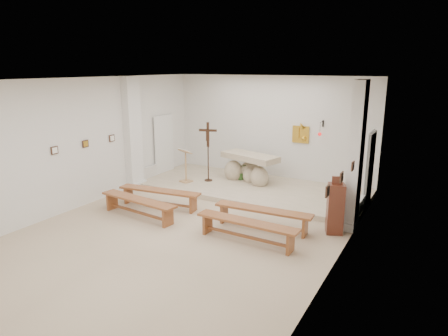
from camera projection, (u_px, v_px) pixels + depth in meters
The scene contains 27 objects.
ground at pixel (188, 229), 9.54m from camera, with size 7.00×10.00×0.00m, color #CCB393.
wall_left at pixel (79, 144), 10.75m from camera, with size 0.02×10.00×3.50m, color silver.
wall_right at pixel (340, 178), 7.45m from camera, with size 0.02×10.00×3.50m, color silver.
wall_back at pixel (271, 129), 13.32m from camera, with size 7.00×0.02×3.50m, color silver.
ceiling at pixel (184, 80), 8.67m from camera, with size 7.00×10.00×0.02m, color silver.
sanctuary_platform at pixel (251, 188), 12.48m from camera, with size 6.98×3.00×0.15m, color beige.
pilaster_left at pixel (133, 134), 12.39m from camera, with size 0.26×0.55×3.50m, color white.
pilaster_right at pixel (356, 157), 9.20m from camera, with size 0.26×0.55×3.50m, color white.
gold_wall_relief at pixel (301, 134), 12.82m from camera, with size 0.55×0.04×0.55m, color gold.
sanctuary_lamp at pixel (320, 132), 12.24m from camera, with size 0.11×0.36×0.44m.
station_frame_left_front at pixel (54, 150), 10.08m from camera, with size 0.03×0.20×0.20m, color #40281C.
station_frame_left_mid at pixel (85, 144), 10.92m from camera, with size 0.03×0.20×0.20m, color #40281C.
station_frame_left_rear at pixel (112, 138), 11.77m from camera, with size 0.03×0.20×0.20m, color #40281C.
station_frame_right_front at pixel (328, 191), 6.79m from camera, with size 0.03×0.20×0.20m, color #40281C.
station_frame_right_mid at pixel (342, 177), 7.64m from camera, with size 0.03×0.20×0.20m, color #40281C.
station_frame_right_rear at pixel (353, 166), 8.48m from camera, with size 0.03×0.20×0.20m, color #40281C.
radiator_left at pixel (148, 174), 13.38m from camera, with size 0.10×0.85×0.52m, color silver.
radiator_right at pixel (359, 209), 10.13m from camera, with size 0.10×0.85×0.52m, color silver.
altar at pixel (249, 170), 12.90m from camera, with size 2.06×1.24×0.99m.
lectern at pixel (185, 165), 12.78m from camera, with size 0.46×0.42×1.11m.
crucifix_stand at pixel (208, 147), 12.76m from camera, with size 0.57×0.25×1.92m.
potted_plant at pixel (242, 171), 13.12m from camera, with size 0.50×0.43×0.56m, color #305722.
donation_pedestal at pixel (335, 208), 9.19m from camera, with size 0.48×0.48×1.37m.
bench_left_front at pixel (160, 194), 10.95m from camera, with size 2.40×0.68×0.50m.
bench_right_front at pixel (263, 214), 9.49m from camera, with size 2.39×0.52×0.50m.
bench_left_second at pixel (138, 203), 10.21m from camera, with size 2.40×0.63×0.50m.
bench_right_second at pixel (247, 226), 8.75m from camera, with size 2.38×0.44×0.50m.
Camera 1 is at (5.09, -7.32, 3.79)m, focal length 32.00 mm.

